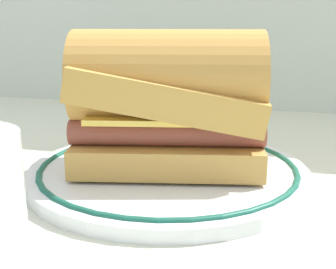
# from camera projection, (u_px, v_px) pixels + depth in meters

# --- Properties ---
(ground_plane) EXTENTS (1.50, 1.50, 0.00)m
(ground_plane) POSITION_uv_depth(u_px,v_px,m) (154.00, 190.00, 0.43)
(ground_plane) COLOR beige
(plate) EXTENTS (0.27, 0.27, 0.01)m
(plate) POSITION_uv_depth(u_px,v_px,m) (168.00, 171.00, 0.46)
(plate) COLOR white
(plate) RESTS_ON ground_plane
(sausage_sandwich) EXTENTS (0.19, 0.14, 0.13)m
(sausage_sandwich) POSITION_uv_depth(u_px,v_px,m) (168.00, 100.00, 0.44)
(sausage_sandwich) COLOR #C39347
(sausage_sandwich) RESTS_ON plate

